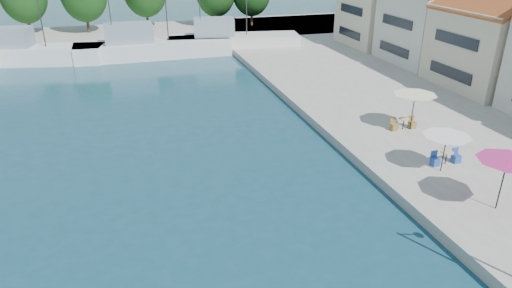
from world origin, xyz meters
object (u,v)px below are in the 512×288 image
object	(u,v)px
trawler_04	(231,41)
umbrella_pink	(506,166)
umbrella_cream	(415,98)
trawler_03	(150,47)
umbrella_white	(446,140)
trawler_02	(30,53)

from	to	relation	value
trawler_04	umbrella_pink	world-z (taller)	trawler_04
trawler_04	umbrella_cream	bearing A→B (deg)	-71.01
trawler_03	umbrella_white	distance (m)	36.62
trawler_02	trawler_03	bearing A→B (deg)	8.52
trawler_04	umbrella_white	size ratio (longest dim) A/B	6.24
trawler_03	umbrella_white	world-z (taller)	trawler_03
trawler_03	umbrella_cream	size ratio (longest dim) A/B	6.12
umbrella_cream	umbrella_pink	bearing A→B (deg)	-100.73
trawler_02	trawler_04	bearing A→B (deg)	11.72
trawler_03	trawler_04	distance (m)	9.57
trawler_03	trawler_04	bearing A→B (deg)	3.35
umbrella_pink	umbrella_cream	bearing A→B (deg)	79.27
trawler_02	umbrella_cream	xyz separation A→B (m)	(27.34, -29.33, 1.74)
umbrella_pink	umbrella_white	bearing A→B (deg)	90.66
umbrella_white	umbrella_cream	world-z (taller)	umbrella_cream
umbrella_white	umbrella_cream	xyz separation A→B (m)	(1.89, 5.70, 0.36)
umbrella_cream	trawler_03	bearing A→B (deg)	117.30
trawler_02	umbrella_white	xyz separation A→B (m)	(25.45, -35.02, 1.38)
umbrella_white	umbrella_cream	bearing A→B (deg)	71.68
umbrella_pink	umbrella_cream	distance (m)	9.88
trawler_02	trawler_03	distance (m)	12.62
trawler_04	umbrella_white	world-z (taller)	trawler_04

